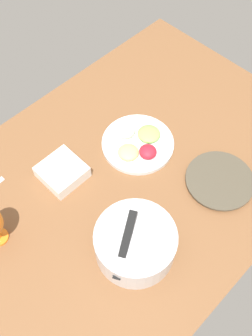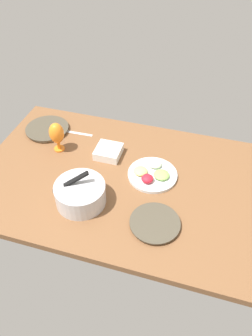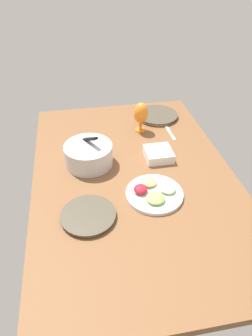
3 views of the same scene
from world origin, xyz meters
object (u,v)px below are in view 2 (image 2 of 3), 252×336
at_px(dinner_plate_left, 155,223).
at_px(fruit_platter, 152,174).
at_px(dinner_plate_right, 47,129).
at_px(square_bowl_white, 108,151).
at_px(mixing_bowl, 80,193).
at_px(hurricane_glass_orange, 57,134).

xyz_separation_m(dinner_plate_left, fruit_platter, (0.09, -0.32, 0.01)).
bearing_deg(dinner_plate_left, fruit_platter, -74.56).
distance_m(dinner_plate_right, square_bowl_white, 0.48).
bearing_deg(square_bowl_white, mixing_bowl, 87.17).
relative_size(dinner_plate_right, fruit_platter, 1.01).
bearing_deg(hurricane_glass_orange, dinner_plate_left, 150.57).
distance_m(dinner_plate_left, dinner_plate_right, 1.00).
bearing_deg(dinner_plate_right, fruit_platter, 163.98).
bearing_deg(mixing_bowl, square_bowl_white, -92.83).
xyz_separation_m(dinner_plate_left, mixing_bowl, (0.40, -0.04, 0.05)).
distance_m(dinner_plate_left, hurricane_glass_orange, 0.79).
distance_m(dinner_plate_left, fruit_platter, 0.33).
distance_m(dinner_plate_right, mixing_bowl, 0.67).
bearing_deg(hurricane_glass_orange, dinner_plate_right, -44.10).
distance_m(hurricane_glass_orange, square_bowl_white, 0.32).
bearing_deg(mixing_bowl, dinner_plate_right, -48.45).
relative_size(dinner_plate_left, dinner_plate_right, 0.89).
height_order(mixing_bowl, hurricane_glass_orange, hurricane_glass_orange).
height_order(dinner_plate_right, mixing_bowl, mixing_bowl).
relative_size(dinner_plate_left, hurricane_glass_orange, 1.29).
bearing_deg(dinner_plate_right, hurricane_glass_orange, 135.90).
bearing_deg(dinner_plate_right, dinner_plate_left, 147.41).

